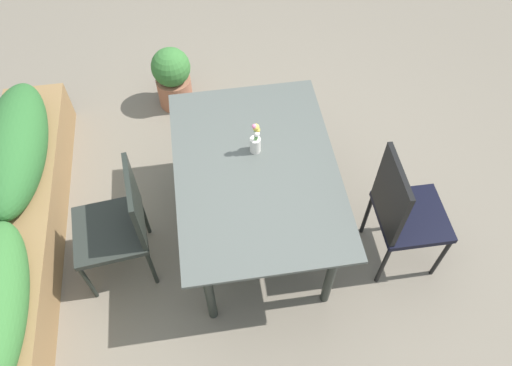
# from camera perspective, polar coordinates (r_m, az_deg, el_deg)

# --- Properties ---
(ground_plane) EXTENTS (12.00, 12.00, 0.00)m
(ground_plane) POSITION_cam_1_polar(r_m,az_deg,el_deg) (3.65, -1.46, -4.54)
(ground_plane) COLOR #756B5B
(dining_table) EXTENTS (1.43, 1.00, 0.75)m
(dining_table) POSITION_cam_1_polar(r_m,az_deg,el_deg) (3.05, -0.00, 0.93)
(dining_table) COLOR #4C514C
(dining_table) RESTS_ON ground
(chair_near_left) EXTENTS (0.44, 0.44, 0.99)m
(chair_near_left) POSITION_cam_1_polar(r_m,az_deg,el_deg) (3.18, 16.61, -3.07)
(chair_near_left) COLOR black
(chair_near_left) RESTS_ON ground
(chair_far_side) EXTENTS (0.49, 0.49, 0.90)m
(chair_far_side) POSITION_cam_1_polar(r_m,az_deg,el_deg) (3.18, -15.50, -4.40)
(chair_far_side) COLOR #262A25
(chair_far_side) RESTS_ON ground
(flower_vase) EXTENTS (0.07, 0.07, 0.25)m
(flower_vase) POSITION_cam_1_polar(r_m,az_deg,el_deg) (3.01, -0.06, 4.99)
(flower_vase) COLOR silver
(flower_vase) RESTS_ON dining_table
(planter_box) EXTENTS (2.72, 0.47, 0.68)m
(planter_box) POSITION_cam_1_polar(r_m,az_deg,el_deg) (3.62, -26.31, -5.12)
(planter_box) COLOR olive
(planter_box) RESTS_ON ground
(potted_plant) EXTENTS (0.32, 0.32, 0.56)m
(potted_plant) POSITION_cam_1_polar(r_m,az_deg,el_deg) (4.29, -9.64, 12.01)
(potted_plant) COLOR #9E6047
(potted_plant) RESTS_ON ground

